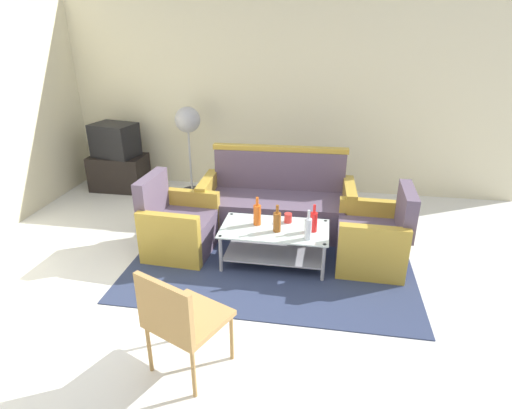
# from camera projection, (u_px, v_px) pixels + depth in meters

# --- Properties ---
(ground_plane) EXTENTS (14.00, 14.00, 0.00)m
(ground_plane) POSITION_uv_depth(u_px,v_px,m) (249.00, 307.00, 3.73)
(ground_plane) COLOR white
(wall_back) EXTENTS (6.52, 0.12, 2.80)m
(wall_back) POSITION_uv_depth(u_px,v_px,m) (287.00, 94.00, 5.94)
(wall_back) COLOR beige
(wall_back) RESTS_ON ground
(rug) EXTENTS (2.91, 2.19, 0.01)m
(rug) POSITION_uv_depth(u_px,v_px,m) (273.00, 256.00, 4.54)
(rug) COLOR #2D3856
(rug) RESTS_ON ground
(couch) EXTENTS (1.82, 0.79, 0.96)m
(couch) POSITION_uv_depth(u_px,v_px,m) (277.00, 205.00, 5.05)
(couch) COLOR #5B4C60
(couch) RESTS_ON rug
(armchair_left) EXTENTS (0.74, 0.79, 0.85)m
(armchair_left) POSITION_uv_depth(u_px,v_px,m) (178.00, 227.00, 4.56)
(armchair_left) COLOR #5B4C60
(armchair_left) RESTS_ON rug
(armchair_right) EXTENTS (0.72, 0.78, 0.85)m
(armchair_right) POSITION_uv_depth(u_px,v_px,m) (374.00, 239.00, 4.30)
(armchair_right) COLOR #5B4C60
(armchair_right) RESTS_ON rug
(coffee_table) EXTENTS (1.10, 0.60, 0.40)m
(coffee_table) POSITION_uv_depth(u_px,v_px,m) (274.00, 240.00, 4.32)
(coffee_table) COLOR silver
(coffee_table) RESTS_ON rug
(bottle_clear) EXTENTS (0.07, 0.07, 0.30)m
(bottle_clear) POSITION_uv_depth(u_px,v_px,m) (308.00, 228.00, 4.01)
(bottle_clear) COLOR silver
(bottle_clear) RESTS_ON coffee_table
(bottle_brown) EXTENTS (0.08, 0.08, 0.29)m
(bottle_brown) POSITION_uv_depth(u_px,v_px,m) (277.00, 221.00, 4.16)
(bottle_brown) COLOR brown
(bottle_brown) RESTS_ON coffee_table
(bottle_orange) EXTENTS (0.08, 0.08, 0.31)m
(bottle_orange) POSITION_uv_depth(u_px,v_px,m) (257.00, 214.00, 4.30)
(bottle_orange) COLOR #D85919
(bottle_orange) RESTS_ON coffee_table
(bottle_red) EXTENTS (0.07, 0.07, 0.29)m
(bottle_red) POSITION_uv_depth(u_px,v_px,m) (314.00, 221.00, 4.16)
(bottle_red) COLOR red
(bottle_red) RESTS_ON coffee_table
(cup) EXTENTS (0.08, 0.08, 0.10)m
(cup) POSITION_uv_depth(u_px,v_px,m) (288.00, 218.00, 4.37)
(cup) COLOR red
(cup) RESTS_ON coffee_table
(tv_stand) EXTENTS (0.80, 0.50, 0.52)m
(tv_stand) POSITION_uv_depth(u_px,v_px,m) (119.00, 172.00, 6.31)
(tv_stand) COLOR black
(tv_stand) RESTS_ON ground
(television) EXTENTS (0.68, 0.55, 0.48)m
(television) POSITION_uv_depth(u_px,v_px,m) (115.00, 140.00, 6.11)
(television) COLOR black
(television) RESTS_ON tv_stand
(pedestal_fan) EXTENTS (0.36, 0.36, 1.27)m
(pedestal_fan) POSITION_uv_depth(u_px,v_px,m) (188.00, 125.00, 5.88)
(pedestal_fan) COLOR #2D2D33
(pedestal_fan) RESTS_ON ground
(wicker_chair) EXTENTS (0.63, 0.63, 0.84)m
(wicker_chair) POSITION_uv_depth(u_px,v_px,m) (179.00, 317.00, 2.85)
(wicker_chair) COLOR #AD844C
(wicker_chair) RESTS_ON ground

